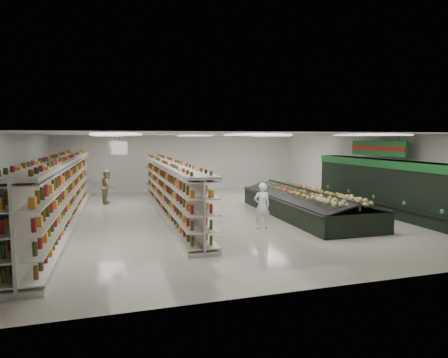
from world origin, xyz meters
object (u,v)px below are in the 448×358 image
object	(u,v)px
produce_island	(305,203)
shopper_background	(108,186)
gondola_left	(61,195)
soda_endcap	(184,183)
gondola_center	(170,191)
shopper_main	(262,206)

from	to	relation	value
produce_island	shopper_background	bearing A→B (deg)	143.69
gondola_left	produce_island	xyz separation A→B (m)	(9.01, -0.97, -0.58)
gondola_left	soda_endcap	world-z (taller)	gondola_left
gondola_left	gondola_center	size ratio (longest dim) A/B	1.12
produce_island	gondola_left	bearing A→B (deg)	173.83
gondola_center	shopper_main	world-z (taller)	gondola_center
produce_island	shopper_main	xyz separation A→B (m)	(-2.48, -1.57, 0.29)
gondola_left	shopper_main	bearing A→B (deg)	-18.91
shopper_main	shopper_background	xyz separation A→B (m)	(-4.89, 6.98, 0.01)
gondola_center	soda_endcap	size ratio (longest dim) A/B	8.26
gondola_center	shopper_background	bearing A→B (deg)	123.96
shopper_main	shopper_background	bearing A→B (deg)	-52.01
gondola_left	shopper_background	size ratio (longest dim) A/B	8.48
soda_endcap	shopper_main	size ratio (longest dim) A/B	0.93
gondola_center	shopper_main	size ratio (longest dim) A/B	7.70
soda_endcap	shopper_background	distance (m)	3.94
produce_island	shopper_main	bearing A→B (deg)	-147.68
shopper_main	gondola_left	bearing A→B (deg)	-18.29
gondola_center	shopper_main	distance (m)	4.26
produce_island	soda_endcap	distance (m)	7.24
gondola_center	soda_endcap	distance (m)	4.73
gondola_left	gondola_center	xyz separation A→B (m)	(3.97, 0.86, -0.11)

